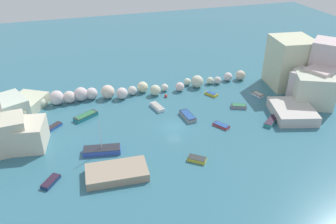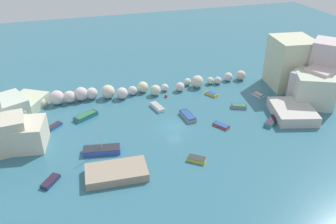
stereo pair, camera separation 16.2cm
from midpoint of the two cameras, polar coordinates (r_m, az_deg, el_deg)
cove_water at (r=58.42m, az=0.96°, el=-2.52°), size 160.00×160.00×0.00m
cliff_headland_right at (r=74.27m, az=22.01°, el=6.04°), size 21.35×25.09×10.76m
rock_breakwater at (r=68.90m, az=-6.41°, el=3.73°), size 44.14×4.64×2.75m
stone_dock at (r=48.26m, az=-8.68°, el=-10.00°), size 8.72×5.04×1.22m
channel_buoy at (r=67.95m, az=-0.43°, el=2.73°), size 0.59×0.59×0.59m
moored_boat_0 at (r=53.09m, az=-11.12°, el=-6.29°), size 5.88×2.91×5.62m
moored_boat_1 at (r=62.03m, az=16.85°, el=-1.50°), size 3.88×3.41×0.65m
moored_boat_2 at (r=63.84m, az=-1.90°, el=0.86°), size 2.07×3.72×0.71m
moored_boat_3 at (r=60.94m, az=3.25°, el=-0.66°), size 1.99×4.24×0.73m
moored_boat_4 at (r=61.25m, az=-18.62°, el=-2.31°), size 2.77×2.61×0.53m
moored_boat_5 at (r=50.77m, az=4.79°, el=-7.88°), size 2.92×2.68×0.59m
moored_boat_6 at (r=69.29m, az=7.20°, el=3.03°), size 2.28×2.78×0.57m
moored_boat_7 at (r=62.57m, az=-13.70°, el=-0.68°), size 4.56×3.57×0.72m
moored_boat_8 at (r=65.47m, az=11.73°, el=0.97°), size 3.11×2.28×0.63m
moored_boat_9 at (r=59.09m, az=8.84°, el=-2.23°), size 2.55×3.04×0.45m
moored_boat_10 at (r=49.48m, az=-19.17°, el=-10.97°), size 2.76×3.11×0.53m
moored_boat_11 at (r=70.81m, az=14.78°, el=2.85°), size 1.93×2.66×0.56m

